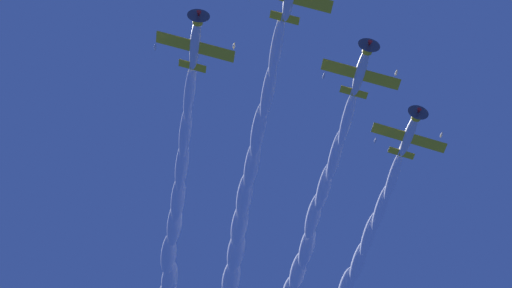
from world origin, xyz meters
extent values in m
cube|color=yellow|center=(0.26, 2.46, 77.70)|extent=(3.44, 1.09, 1.06)
cube|color=silver|center=(0.13, 2.48, 78.27)|extent=(0.49, 1.41, 1.40)
ellipsoid|color=silver|center=(10.80, 8.43, 77.85)|extent=(1.78, 7.73, 2.04)
cylinder|color=yellow|center=(10.76, 4.92, 77.55)|extent=(1.51, 1.16, 1.56)
cone|color=red|center=(10.75, 4.17, 77.49)|extent=(0.72, 0.86, 0.76)
cylinder|color=#3F3F47|center=(10.75, 4.35, 77.50)|extent=(3.24, 0.30, 3.24)
cube|color=yellow|center=(10.85, 8.67, 77.68)|extent=(9.52, 1.75, 2.72)
ellipsoid|color=silver|center=(15.47, 8.52, 78.87)|extent=(0.37, 1.07, 0.42)
ellipsoid|color=silver|center=(6.23, 8.83, 76.49)|extent=(0.37, 1.07, 0.42)
cube|color=yellow|center=(10.83, 11.78, 78.18)|extent=(3.43, 1.09, 1.06)
cube|color=silver|center=(10.68, 11.81, 78.75)|extent=(0.49, 1.38, 1.37)
ellipsoid|color=#1E232D|center=(10.68, 8.05, 78.28)|extent=(1.03, 1.81, 1.06)
ellipsoid|color=silver|center=(-9.48, 8.15, 78.41)|extent=(1.73, 7.73, 1.92)
cylinder|color=yellow|center=(-9.52, 4.64, 78.17)|extent=(1.49, 1.14, 1.53)
cone|color=red|center=(-9.53, 3.89, 78.12)|extent=(0.71, 0.86, 0.75)
cylinder|color=#3F3F47|center=(-9.53, 4.06, 78.13)|extent=(3.21, 0.26, 3.21)
cube|color=yellow|center=(-9.43, 8.39, 78.24)|extent=(9.55, 1.75, 2.55)
ellipsoid|color=silver|center=(-4.80, 8.26, 79.36)|extent=(0.37, 1.06, 0.40)
ellipsoid|color=silver|center=(-14.07, 8.53, 77.13)|extent=(0.37, 1.06, 0.40)
cube|color=yellow|center=(-9.45, 11.50, 78.70)|extent=(3.44, 1.09, 1.00)
cube|color=silver|center=(-9.58, 11.54, 79.27)|extent=(0.47, 1.36, 1.35)
ellipsoid|color=#1E232D|center=(-9.60, 7.77, 78.85)|extent=(1.01, 1.80, 1.03)
ellipsoid|color=silver|center=(19.37, 16.88, 77.57)|extent=(1.82, 7.74, 2.09)
cylinder|color=yellow|center=(19.33, 13.38, 77.26)|extent=(1.53, 1.16, 1.58)
cone|color=red|center=(19.32, 12.63, 77.20)|extent=(0.74, 0.87, 0.77)
cylinder|color=#3F3F47|center=(19.32, 12.80, 77.21)|extent=(3.29, 0.31, 3.29)
cube|color=yellow|center=(19.43, 17.13, 77.41)|extent=(9.47, 1.75, 2.95)
ellipsoid|color=silver|center=(24.01, 16.96, 78.71)|extent=(0.38, 1.07, 0.43)
ellipsoid|color=silver|center=(14.84, 17.30, 76.11)|extent=(0.38, 1.07, 0.43)
cube|color=yellow|center=(19.40, 20.23, 77.92)|extent=(3.41, 1.09, 1.15)
cube|color=silver|center=(19.24, 20.26, 78.48)|extent=(0.53, 1.39, 1.37)
ellipsoid|color=#1E232D|center=(19.24, 16.50, 78.00)|extent=(1.04, 1.81, 1.08)
ellipsoid|color=white|center=(0.10, 6.58, 78.04)|extent=(1.46, 8.84, 2.08)
ellipsoid|color=white|center=(0.30, 13.42, 78.39)|extent=(1.67, 8.86, 2.29)
ellipsoid|color=white|center=(0.18, 20.20, 79.00)|extent=(1.88, 8.89, 2.50)
ellipsoid|color=white|center=(0.43, 27.03, 79.76)|extent=(2.09, 8.91, 2.71)
ellipsoid|color=white|center=(0.40, 33.36, 80.26)|extent=(2.30, 8.93, 2.92)
ellipsoid|color=white|center=(0.68, 40.22, 80.98)|extent=(2.51, 8.95, 3.13)
ellipsoid|color=white|center=(1.08, 46.54, 81.43)|extent=(2.72, 8.97, 3.34)
ellipsoid|color=white|center=(1.31, 53.62, 81.70)|extent=(2.93, 8.99, 3.55)
ellipsoid|color=white|center=(11.07, 16.08, 78.41)|extent=(1.46, 8.84, 2.08)
ellipsoid|color=white|center=(11.13, 22.90, 78.95)|extent=(1.67, 8.86, 2.29)
ellipsoid|color=white|center=(11.14, 29.62, 79.72)|extent=(1.88, 8.89, 2.50)
ellipsoid|color=white|center=(10.99, 35.92, 80.16)|extent=(2.09, 8.91, 2.71)
ellipsoid|color=white|center=(11.62, 43.21, 80.80)|extent=(2.30, 8.93, 2.92)
ellipsoid|color=white|center=(11.56, 49.80, 81.50)|extent=(2.51, 8.95, 3.13)
ellipsoid|color=white|center=(-9.35, 15.79, 79.17)|extent=(1.46, 8.84, 2.08)
ellipsoid|color=white|center=(-9.22, 22.62, 79.77)|extent=(1.67, 8.86, 2.29)
ellipsoid|color=white|center=(-9.06, 29.01, 80.06)|extent=(1.88, 8.89, 2.50)
ellipsoid|color=white|center=(-8.96, 36.00, 80.67)|extent=(2.09, 8.91, 2.71)
ellipsoid|color=white|center=(-8.94, 42.23, 81.50)|extent=(2.30, 8.93, 2.92)
ellipsoid|color=white|center=(-9.20, 49.73, 82.06)|extent=(2.51, 8.95, 3.13)
ellipsoid|color=white|center=(-8.47, 56.23, 82.35)|extent=(2.72, 8.97, 3.34)
ellipsoid|color=white|center=(19.68, 24.78, 78.35)|extent=(1.46, 8.84, 2.08)
ellipsoid|color=white|center=(19.78, 31.40, 78.78)|extent=(1.67, 8.86, 2.29)
ellipsoid|color=white|center=(19.81, 37.69, 79.52)|extent=(1.88, 8.89, 2.50)
ellipsoid|color=white|center=(19.99, 44.49, 80.11)|extent=(2.09, 8.91, 2.71)
ellipsoid|color=white|center=(19.69, 51.22, 80.62)|extent=(2.30, 8.93, 2.92)
camera|label=1|loc=(-10.26, -40.95, 1.47)|focal=53.25mm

